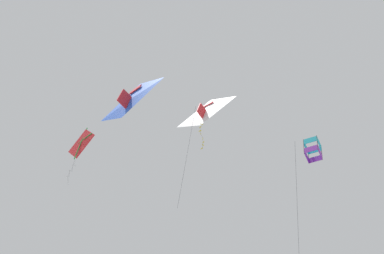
{
  "coord_description": "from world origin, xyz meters",
  "views": [
    {
      "loc": [
        15.22,
        15.72,
        18.46
      ],
      "look_at": [
        1.95,
        -2.88,
        37.16
      ],
      "focal_mm": 53.71,
      "sensor_mm": 36.0,
      "label": 1
    }
  ],
  "objects_px": {
    "kite_delta_mid_left": "(205,112)",
    "kite_diamond_low_drifter": "(81,144)",
    "kite_delta_highest": "(130,100)",
    "kite_box_far_centre": "(313,150)"
  },
  "relations": [
    {
      "from": "kite_delta_highest",
      "to": "kite_delta_mid_left",
      "type": "height_order",
      "value": "kite_delta_mid_left"
    },
    {
      "from": "kite_delta_mid_left",
      "to": "kite_diamond_low_drifter",
      "type": "xyz_separation_m",
      "value": [
        9.13,
        2.49,
        -8.29
      ]
    },
    {
      "from": "kite_delta_highest",
      "to": "kite_diamond_low_drifter",
      "type": "distance_m",
      "value": 5.39
    },
    {
      "from": "kite_delta_mid_left",
      "to": "kite_box_far_centre",
      "type": "bearing_deg",
      "value": -169.59
    },
    {
      "from": "kite_delta_mid_left",
      "to": "kite_diamond_low_drifter",
      "type": "relative_size",
      "value": 2.38
    },
    {
      "from": "kite_box_far_centre",
      "to": "kite_diamond_low_drifter",
      "type": "bearing_deg",
      "value": 46.35
    },
    {
      "from": "kite_delta_mid_left",
      "to": "kite_box_far_centre",
      "type": "distance_m",
      "value": 8.63
    },
    {
      "from": "kite_delta_mid_left",
      "to": "kite_diamond_low_drifter",
      "type": "bearing_deg",
      "value": 89.89
    },
    {
      "from": "kite_delta_highest",
      "to": "kite_box_far_centre",
      "type": "bearing_deg",
      "value": -92.7
    },
    {
      "from": "kite_delta_highest",
      "to": "kite_delta_mid_left",
      "type": "xyz_separation_m",
      "value": [
        -9.51,
        -7.72,
        9.57
      ]
    }
  ]
}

